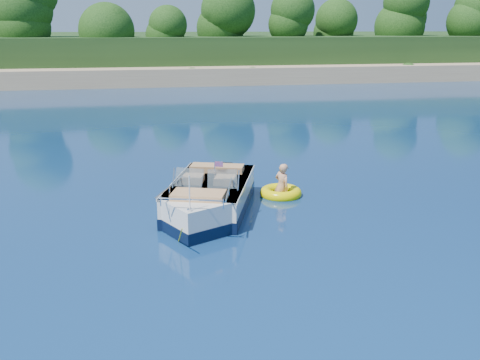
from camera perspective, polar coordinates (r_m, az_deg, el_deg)
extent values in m
plane|color=#092045|center=(13.00, 1.76, -6.33)|extent=(160.00, 160.00, 0.00)
cube|color=#9E7E5B|center=(50.00, -7.87, 10.81)|extent=(170.00, 8.00, 2.00)
cube|color=#1A3214|center=(76.88, -9.05, 12.92)|extent=(170.00, 56.00, 6.00)
cylinder|color=#312210|center=(53.82, -8.23, 14.14)|extent=(0.44, 0.44, 3.60)
sphere|color=black|center=(53.82, -8.38, 17.78)|extent=(5.94, 5.94, 5.94)
cylinder|color=#312210|center=(56.51, 13.20, 13.47)|extent=(0.44, 0.44, 2.60)
sphere|color=black|center=(56.47, 13.36, 15.97)|extent=(4.29, 4.29, 4.29)
cube|color=silver|center=(15.04, -3.11, -1.97)|extent=(3.10, 4.20, 1.05)
cube|color=silver|center=(13.39, -4.56, -4.30)|extent=(1.88, 1.88, 1.05)
cube|color=black|center=(15.08, -3.10, -2.49)|extent=(3.14, 4.25, 0.30)
cube|color=black|center=(13.44, -4.55, -4.88)|extent=(1.92, 1.92, 0.30)
cube|color=#A87859|center=(15.23, -2.91, -0.57)|extent=(2.36, 3.01, 0.10)
cube|color=silver|center=(14.89, -3.13, -0.16)|extent=(3.13, 4.22, 0.06)
cube|color=black|center=(16.96, -1.79, 0.31)|extent=(0.63, 0.51, 0.90)
cube|color=#8C9EA5|center=(14.25, -5.45, 0.25)|extent=(0.81, 0.58, 0.48)
cube|color=#8C9EA5|center=(14.08, -1.90, 0.11)|extent=(0.81, 0.40, 0.48)
cube|color=tan|center=(14.74, -5.03, -0.25)|extent=(0.69, 0.69, 0.40)
cube|color=tan|center=(14.57, -1.59, -0.39)|extent=(0.69, 0.69, 0.40)
cube|color=tan|center=(15.83, -2.45, 0.94)|extent=(1.65, 1.02, 0.38)
cube|color=tan|center=(13.40, -4.43, -2.01)|extent=(1.48, 1.13, 0.34)
cylinder|color=silver|center=(12.39, -5.40, -1.40)|extent=(0.04, 0.04, 0.85)
cube|color=red|center=(13.99, -2.28, 1.69)|extent=(0.21, 0.08, 0.14)
cube|color=silver|center=(12.47, -5.41, -3.19)|extent=(0.11, 0.09, 0.05)
cylinder|color=yellow|center=(12.36, -6.39, -5.90)|extent=(0.05, 1.07, 0.76)
torus|color=#FFED00|center=(16.29, 4.37, -1.37)|extent=(1.42, 1.42, 0.34)
torus|color=red|center=(16.29, 4.37, -1.31)|extent=(1.17, 1.17, 0.11)
imported|color=tan|center=(16.22, 4.37, -1.76)|extent=(0.72, 0.86, 1.55)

